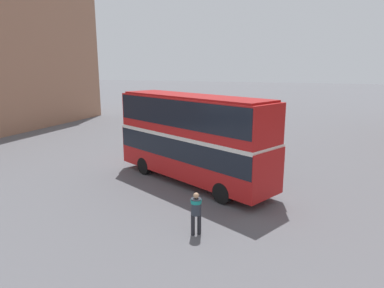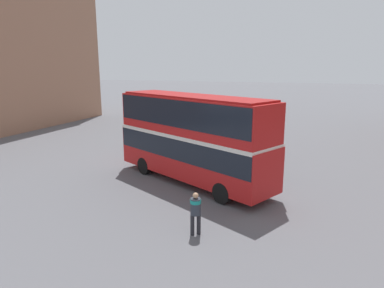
% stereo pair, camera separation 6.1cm
% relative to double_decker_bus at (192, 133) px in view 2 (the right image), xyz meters
% --- Properties ---
extents(ground_plane, '(240.00, 240.00, 0.00)m').
position_rel_double_decker_bus_xyz_m(ground_plane, '(1.16, 0.23, -2.77)').
color(ground_plane, '#5B5B60').
extents(double_decker_bus, '(10.07, 6.70, 4.84)m').
position_rel_double_decker_bus_xyz_m(double_decker_bus, '(0.00, 0.00, 0.00)').
color(double_decker_bus, red).
rests_on(double_decker_bus, ground_plane).
extents(pedestrian_foreground, '(0.59, 0.59, 1.71)m').
position_rel_double_decker_bus_xyz_m(pedestrian_foreground, '(2.22, -5.73, -1.72)').
color(pedestrian_foreground, '#232328').
rests_on(pedestrian_foreground, ground_plane).
extents(parked_car_kerb_near, '(4.66, 1.83, 1.57)m').
position_rel_double_decker_bus_xyz_m(parked_car_kerb_near, '(-5.35, 15.70, -1.97)').
color(parked_car_kerb_near, navy).
rests_on(parked_car_kerb_near, ground_plane).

